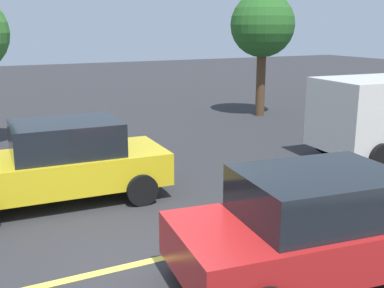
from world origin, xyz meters
name	(u,v)px	position (x,y,z in m)	size (l,w,h in m)	color
ground_plane	(146,262)	(0.00, 0.00, 0.00)	(80.00, 80.00, 0.00)	#2D2D30
lane_marking_centre	(301,226)	(3.00, 0.00, 0.01)	(28.00, 0.16, 0.01)	#E0D14C
car_red_crossing	(327,224)	(2.14, -1.54, 0.80)	(4.69, 2.49, 1.59)	red
car_yellow_far_lane	(60,162)	(-0.58, 3.27, 0.83)	(4.49, 2.18, 1.65)	gold
tree_left_verge	(263,26)	(8.61, 9.46, 3.51)	(2.49, 2.49, 4.80)	#513823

